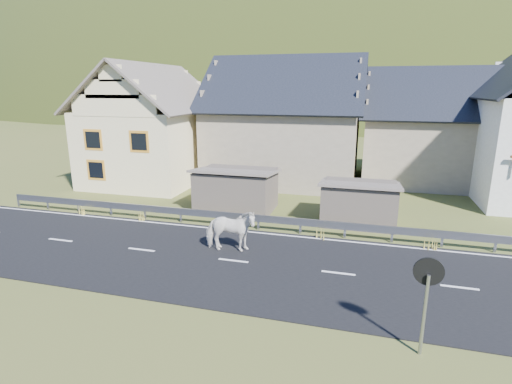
% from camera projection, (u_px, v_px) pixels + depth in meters
% --- Properties ---
extents(ground, '(160.00, 160.00, 0.00)m').
position_uv_depth(ground, '(233.00, 262.00, 15.44)').
color(ground, '#425022').
rests_on(ground, ground).
extents(road, '(60.00, 7.00, 0.04)m').
position_uv_depth(road, '(233.00, 261.00, 15.43)').
color(road, black).
rests_on(road, ground).
extents(lane_markings, '(60.00, 6.60, 0.01)m').
position_uv_depth(lane_markings, '(233.00, 260.00, 15.42)').
color(lane_markings, silver).
rests_on(lane_markings, road).
extents(guardrail, '(28.10, 0.09, 0.75)m').
position_uv_depth(guardrail, '(258.00, 219.00, 18.72)').
color(guardrail, '#93969B').
rests_on(guardrail, ground).
extents(shed_left, '(4.30, 3.30, 2.40)m').
position_uv_depth(shed_left, '(236.00, 190.00, 21.73)').
color(shed_left, brown).
rests_on(shed_left, ground).
extents(shed_right, '(3.80, 2.90, 2.20)m').
position_uv_depth(shed_right, '(359.00, 203.00, 19.61)').
color(shed_right, brown).
rests_on(shed_right, ground).
extents(house_cream, '(7.80, 9.80, 8.30)m').
position_uv_depth(house_cream, '(152.00, 119.00, 28.10)').
color(house_cream, beige).
rests_on(house_cream, ground).
extents(house_stone_a, '(10.80, 9.80, 8.90)m').
position_uv_depth(house_stone_a, '(286.00, 115.00, 28.49)').
color(house_stone_a, gray).
rests_on(house_stone_a, ground).
extents(house_stone_b, '(9.80, 8.80, 8.10)m').
position_uv_depth(house_stone_b, '(432.00, 121.00, 27.87)').
color(house_stone_b, gray).
rests_on(house_stone_b, ground).
extents(mountain, '(440.00, 280.00, 260.00)m').
position_uv_depth(mountain, '(367.00, 146.00, 186.96)').
color(mountain, '#2B3B16').
rests_on(mountain, ground).
extents(conifer_patch, '(76.00, 50.00, 28.00)m').
position_uv_depth(conifer_patch, '(182.00, 89.00, 130.64)').
color(conifer_patch, black).
rests_on(conifer_patch, ground).
extents(horse, '(1.25, 2.23, 1.78)m').
position_uv_depth(horse, '(230.00, 230.00, 16.11)').
color(horse, silver).
rests_on(horse, road).
extents(traffic_mirror, '(0.72, 0.20, 2.60)m').
position_uv_depth(traffic_mirror, '(427.00, 284.00, 9.67)').
color(traffic_mirror, '#93969B').
rests_on(traffic_mirror, ground).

